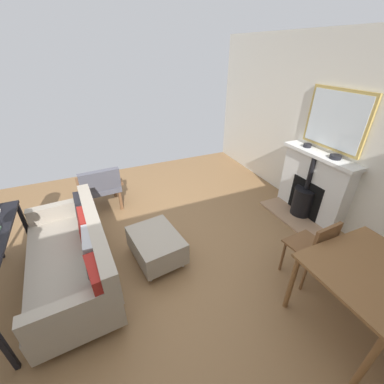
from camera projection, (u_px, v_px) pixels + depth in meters
The scene contains 11 objects.
ground_plane at pixel (135, 255), 3.31m from camera, with size 5.99×5.57×0.01m, color olive.
wall_left at pixel (326, 131), 3.69m from camera, with size 0.12×5.57×2.62m, color silver.
fireplace at pixel (311, 189), 3.90m from camera, with size 0.65×1.22×1.05m.
mirror_over_mantel at pixel (336, 120), 3.41m from camera, with size 0.04×0.94×0.82m.
mantel_bowl_near at pixel (307, 145), 3.82m from camera, with size 0.12×0.12×0.05m.
mantel_bowl_far at pixel (335, 157), 3.43m from camera, with size 0.15×0.15×0.05m.
sofa at pixel (76, 257), 2.78m from camera, with size 0.93×1.81×0.78m.
ottoman at pixel (156, 245), 3.13m from camera, with size 0.63×0.79×0.38m.
armchair_accent at pixel (100, 185), 4.02m from camera, with size 0.71×0.63×0.78m.
dining_table at pixel (371, 278), 2.18m from camera, with size 1.02×0.89×0.73m.
dining_chair_near_fireplace at pixel (314, 246), 2.71m from camera, with size 0.43×0.43×0.84m.
Camera 1 is at (0.29, 2.53, 2.39)m, focal length 23.29 mm.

